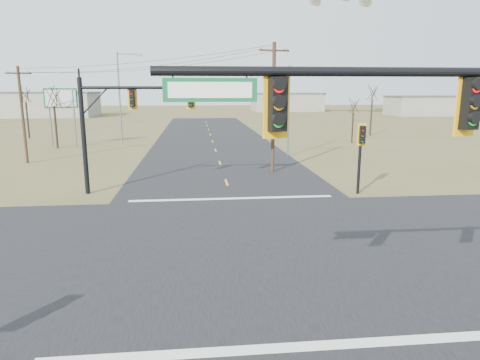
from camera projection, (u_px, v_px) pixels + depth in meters
The scene contains 19 objects.
ground at pixel (247, 243), 17.97m from camera, with size 320.00×320.00×0.00m, color brown.
road_ew at pixel (247, 243), 17.96m from camera, with size 160.00×14.00×0.02m, color black.
road_ns at pixel (247, 243), 17.96m from camera, with size 14.00×160.00×0.02m, color black.
stop_bar_near at pixel (283, 348), 10.66m from camera, with size 12.00×0.40×0.01m, color silver.
stop_bar_far at pixel (232, 198), 25.26m from camera, with size 12.00×0.40×0.01m, color silver.
mast_arm_far at pixel (132, 111), 25.84m from camera, with size 8.84×0.46×7.05m.
pedestal_signal_ne at pixel (361, 142), 25.76m from camera, with size 0.57×0.50×4.39m.
utility_pole_near at pixel (273, 107), 32.48m from camera, with size 2.36×0.62×9.77m.
utility_pole_far at pixel (22, 113), 36.74m from camera, with size 1.99×0.61×8.27m.
highway_sign at pixel (61, 106), 47.06m from camera, with size 3.30×1.17×6.47m.
streetlight_a at pixel (287, 106), 40.39m from camera, with size 2.38×0.28×8.53m.
streetlight_c at pixel (121, 93), 50.40m from camera, with size 2.96×0.46×10.57m.
bare_tree_a at pixel (53, 96), 45.76m from camera, with size 3.85×3.85×7.15m.
bare_tree_b at pixel (25, 94), 55.27m from camera, with size 3.58×3.58×7.20m.
bare_tree_c at pixel (354, 105), 50.69m from camera, with size 3.09×3.09×5.74m.
bare_tree_d at pixel (373, 92), 58.84m from camera, with size 3.42×3.42×7.36m.
warehouse_left at pixel (34, 105), 100.92m from camera, with size 28.00×14.00×5.50m, color gray.
warehouse_mid at pixel (286, 103), 126.99m from camera, with size 20.00×12.00×5.00m, color gray.
warehouse_right at pixel (427, 106), 105.74m from camera, with size 18.00×10.00×4.50m, color gray.
Camera 1 is at (-2.05, -16.90, 6.35)m, focal length 32.00 mm.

